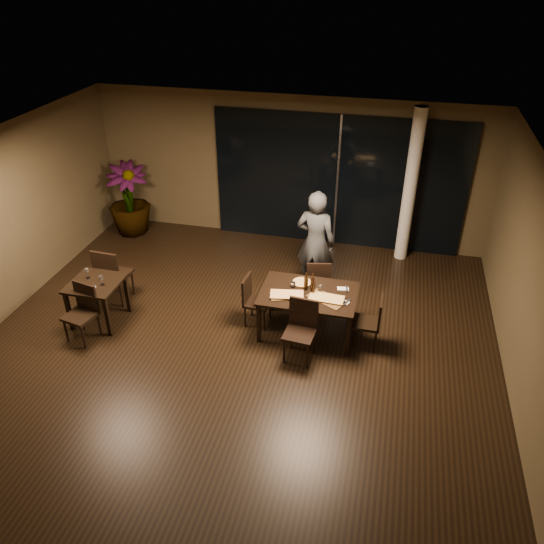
# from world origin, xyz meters

# --- Properties ---
(ground) EXTENTS (8.00, 8.00, 0.00)m
(ground) POSITION_xyz_m (0.00, 0.00, 0.00)
(ground) COLOR black
(ground) RESTS_ON ground
(wall_back) EXTENTS (8.00, 0.10, 3.00)m
(wall_back) POSITION_xyz_m (0.00, 4.05, 1.50)
(wall_back) COLOR #4C4028
(wall_back) RESTS_ON ground
(wall_front) EXTENTS (8.00, 0.10, 3.00)m
(wall_front) POSITION_xyz_m (0.00, -4.05, 1.50)
(wall_front) COLOR #4C4028
(wall_front) RESTS_ON ground
(wall_right) EXTENTS (0.10, 8.00, 3.00)m
(wall_right) POSITION_xyz_m (4.05, 0.00, 1.50)
(wall_right) COLOR #4C4028
(wall_right) RESTS_ON ground
(ceiling) EXTENTS (8.00, 8.00, 0.04)m
(ceiling) POSITION_xyz_m (0.00, 0.00, 3.02)
(ceiling) COLOR silver
(ceiling) RESTS_ON wall_back
(window_panel) EXTENTS (5.00, 0.06, 2.70)m
(window_panel) POSITION_xyz_m (1.00, 3.96, 1.35)
(window_panel) COLOR black
(window_panel) RESTS_ON ground
(column) EXTENTS (0.24, 0.24, 3.00)m
(column) POSITION_xyz_m (2.40, 3.65, 1.50)
(column) COLOR white
(column) RESTS_ON ground
(main_table) EXTENTS (1.50, 1.00, 0.75)m
(main_table) POSITION_xyz_m (1.00, 0.80, 0.68)
(main_table) COLOR black
(main_table) RESTS_ON ground
(side_table) EXTENTS (0.80, 0.80, 0.75)m
(side_table) POSITION_xyz_m (-2.40, 0.30, 0.62)
(side_table) COLOR black
(side_table) RESTS_ON ground
(chair_main_far) EXTENTS (0.49, 0.49, 0.88)m
(chair_main_far) POSITION_xyz_m (1.03, 1.61, 0.49)
(chair_main_far) COLOR black
(chair_main_far) RESTS_ON ground
(chair_main_near) EXTENTS (0.48, 0.48, 0.96)m
(chair_main_near) POSITION_xyz_m (1.00, 0.20, 0.53)
(chair_main_near) COLOR black
(chair_main_near) RESTS_ON ground
(chair_main_left) EXTENTS (0.42, 0.42, 0.86)m
(chair_main_left) POSITION_xyz_m (0.09, 0.84, 0.48)
(chair_main_left) COLOR black
(chair_main_left) RESTS_ON ground
(chair_main_right) EXTENTS (0.41, 0.41, 0.87)m
(chair_main_right) POSITION_xyz_m (2.02, 0.69, 0.49)
(chair_main_right) COLOR black
(chair_main_right) RESTS_ON ground
(chair_side_far) EXTENTS (0.51, 0.51, 1.05)m
(chair_side_far) POSITION_xyz_m (-2.43, 0.85, 0.59)
(chair_side_far) COLOR black
(chair_side_far) RESTS_ON ground
(chair_side_near) EXTENTS (0.52, 0.52, 0.94)m
(chair_side_near) POSITION_xyz_m (-2.40, -0.14, 0.52)
(chair_side_near) COLOR black
(chair_side_near) RESTS_ON ground
(diner) EXTENTS (0.71, 0.52, 1.91)m
(diner) POSITION_xyz_m (0.89, 2.08, 0.96)
(diner) COLOR #313336
(diner) RESTS_ON ground
(potted_plant) EXTENTS (1.17, 1.17, 1.55)m
(potted_plant) POSITION_xyz_m (-3.35, 3.40, 0.77)
(potted_plant) COLOR #25521B
(potted_plant) RESTS_ON ground
(pizza_board_left) EXTENTS (0.57, 0.42, 0.01)m
(pizza_board_left) POSITION_xyz_m (0.69, 0.63, 0.76)
(pizza_board_left) COLOR #462E16
(pizza_board_left) RESTS_ON main_table
(pizza_board_right) EXTENTS (0.65, 0.53, 0.01)m
(pizza_board_right) POSITION_xyz_m (1.30, 0.68, 0.76)
(pizza_board_right) COLOR #4C3118
(pizza_board_right) RESTS_ON main_table
(oblong_pizza_left) EXTENTS (0.52, 0.32, 0.02)m
(oblong_pizza_left) POSITION_xyz_m (0.69, 0.63, 0.77)
(oblong_pizza_left) COLOR maroon
(oblong_pizza_left) RESTS_ON pizza_board_left
(oblong_pizza_right) EXTENTS (0.52, 0.26, 0.02)m
(oblong_pizza_right) POSITION_xyz_m (1.30, 0.68, 0.77)
(oblong_pizza_right) COLOR maroon
(oblong_pizza_right) RESTS_ON pizza_board_right
(round_pizza) EXTENTS (0.29, 0.29, 0.01)m
(round_pizza) POSITION_xyz_m (0.85, 1.06, 0.76)
(round_pizza) COLOR red
(round_pizza) RESTS_ON main_table
(bottle_a) EXTENTS (0.07, 0.07, 0.30)m
(bottle_a) POSITION_xyz_m (0.94, 0.89, 0.90)
(bottle_a) COLOR black
(bottle_a) RESTS_ON main_table
(bottle_b) EXTENTS (0.07, 0.07, 0.31)m
(bottle_b) POSITION_xyz_m (1.07, 0.79, 0.90)
(bottle_b) COLOR black
(bottle_b) RESTS_ON main_table
(bottle_c) EXTENTS (0.06, 0.06, 0.28)m
(bottle_c) POSITION_xyz_m (1.03, 0.92, 0.89)
(bottle_c) COLOR black
(bottle_c) RESTS_ON main_table
(tumbler_left) EXTENTS (0.07, 0.07, 0.09)m
(tumbler_left) POSITION_xyz_m (0.73, 0.91, 0.79)
(tumbler_left) COLOR white
(tumbler_left) RESTS_ON main_table
(tumbler_right) EXTENTS (0.08, 0.08, 0.10)m
(tumbler_right) POSITION_xyz_m (1.17, 0.89, 0.80)
(tumbler_right) COLOR white
(tumbler_right) RESTS_ON main_table
(napkin_near) EXTENTS (0.20, 0.16, 0.01)m
(napkin_near) POSITION_xyz_m (1.56, 0.67, 0.76)
(napkin_near) COLOR white
(napkin_near) RESTS_ON main_table
(napkin_far) EXTENTS (0.19, 0.13, 0.01)m
(napkin_far) POSITION_xyz_m (1.51, 1.02, 0.76)
(napkin_far) COLOR silver
(napkin_far) RESTS_ON main_table
(wine_glass_a) EXTENTS (0.08, 0.08, 0.18)m
(wine_glass_a) POSITION_xyz_m (-2.57, 0.38, 0.84)
(wine_glass_a) COLOR white
(wine_glass_a) RESTS_ON side_table
(wine_glass_b) EXTENTS (0.07, 0.07, 0.17)m
(wine_glass_b) POSITION_xyz_m (-2.25, 0.26, 0.83)
(wine_glass_b) COLOR white
(wine_glass_b) RESTS_ON side_table
(side_napkin) EXTENTS (0.18, 0.12, 0.01)m
(side_napkin) POSITION_xyz_m (-2.39, 0.12, 0.76)
(side_napkin) COLOR silver
(side_napkin) RESTS_ON side_table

